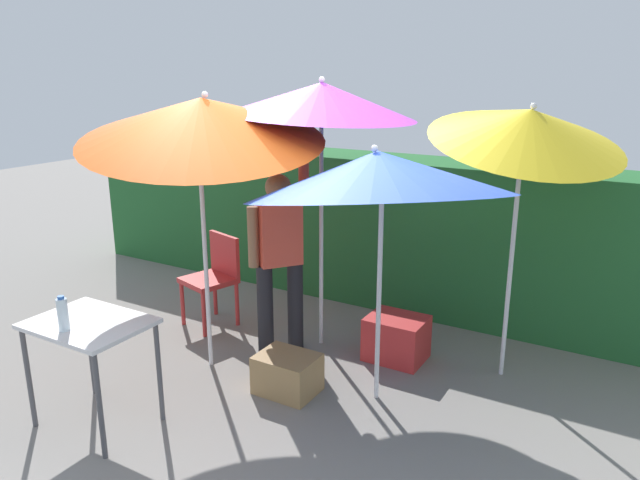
{
  "coord_description": "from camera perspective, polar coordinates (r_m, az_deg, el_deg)",
  "views": [
    {
      "loc": [
        2.37,
        -3.74,
        2.45
      ],
      "look_at": [
        0.0,
        0.3,
        1.1
      ],
      "focal_mm": 33.72,
      "sensor_mm": 36.0,
      "label": 1
    }
  ],
  "objects": [
    {
      "name": "folding_table",
      "position": [
        4.46,
        -20.99,
        -8.38
      ],
      "size": [
        0.8,
        0.6,
        0.78
      ],
      "color": "#4C4C51",
      "rests_on": "ground_plane"
    },
    {
      "name": "ground_plane",
      "position": [
        5.06,
        -1.76,
        -12.89
      ],
      "size": [
        24.0,
        24.0,
        0.0
      ],
      "primitive_type": "plane",
      "color": "gray"
    },
    {
      "name": "person_vendor",
      "position": [
        5.17,
        -3.87,
        -1.01
      ],
      "size": [
        0.4,
        0.49,
        1.88
      ],
      "color": "black",
      "rests_on": "ground_plane"
    },
    {
      "name": "umbrella_navy",
      "position": [
        4.77,
        19.11,
        10.14
      ],
      "size": [
        1.52,
        1.47,
        2.42
      ],
      "color": "silver",
      "rests_on": "ground_plane"
    },
    {
      "name": "umbrella_orange",
      "position": [
        4.2,
        5.55,
        6.17
      ],
      "size": [
        1.94,
        1.91,
        2.14
      ],
      "color": "silver",
      "rests_on": "ground_plane"
    },
    {
      "name": "cooler_box",
      "position": [
        5.31,
        7.26,
        -9.22
      ],
      "size": [
        0.49,
        0.4,
        0.38
      ],
      "primitive_type": "cube",
      "color": "red",
      "rests_on": "ground_plane"
    },
    {
      "name": "umbrella_yellow",
      "position": [
        4.76,
        -11.15,
        11.16
      ],
      "size": [
        1.96,
        1.93,
        2.48
      ],
      "color": "silver",
      "rests_on": "ground_plane"
    },
    {
      "name": "bottle_water",
      "position": [
        4.3,
        -23.21,
        -6.48
      ],
      "size": [
        0.07,
        0.07,
        0.24
      ],
      "color": "silver",
      "rests_on": "folding_table"
    },
    {
      "name": "chair_plastic",
      "position": [
        5.95,
        -9.98,
        -3.21
      ],
      "size": [
        0.54,
        0.54,
        0.89
      ],
      "color": "#B72D2D",
      "rests_on": "ground_plane"
    },
    {
      "name": "umbrella_rainbow",
      "position": [
        5.09,
        0.15,
        13.15
      ],
      "size": [
        1.61,
        1.6,
        2.38
      ],
      "color": "silver",
      "rests_on": "ground_plane"
    },
    {
      "name": "crate_cardboard",
      "position": [
        4.8,
        -3.11,
        -12.55
      ],
      "size": [
        0.46,
        0.36,
        0.31
      ],
      "primitive_type": "cube",
      "color": "#9E7A4C",
      "rests_on": "ground_plane"
    },
    {
      "name": "hedge_row",
      "position": [
        6.39,
        7.5,
        0.77
      ],
      "size": [
        8.0,
        0.7,
        1.56
      ],
      "primitive_type": "cube",
      "color": "#23602D",
      "rests_on": "ground_plane"
    }
  ]
}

